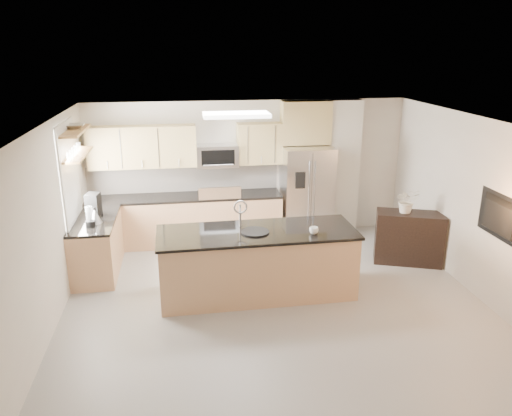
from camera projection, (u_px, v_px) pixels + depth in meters
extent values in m
plane|color=gray|center=(280.00, 316.00, 6.89)|extent=(6.50, 6.50, 0.00)
cube|color=silver|center=(284.00, 128.00, 6.08)|extent=(6.00, 6.50, 0.02)
cube|color=beige|center=(248.00, 169.00, 9.53)|extent=(6.00, 0.02, 2.60)
cube|color=beige|center=(375.00, 392.00, 3.43)|extent=(6.00, 0.02, 2.60)
cube|color=beige|center=(40.00, 241.00, 6.06)|extent=(0.02, 6.50, 2.60)
cube|color=beige|center=(494.00, 217.00, 6.91)|extent=(0.02, 6.50, 2.60)
cube|color=tan|center=(186.00, 220.00, 9.32)|extent=(3.55, 0.65, 0.88)
cube|color=black|center=(185.00, 197.00, 9.18)|extent=(3.55, 0.66, 0.04)
cube|color=beige|center=(184.00, 178.00, 9.39)|extent=(3.55, 0.02, 0.52)
cube|color=tan|center=(97.00, 247.00, 8.11)|extent=(0.65, 1.50, 0.88)
cube|color=black|center=(94.00, 220.00, 7.97)|extent=(0.66, 1.50, 0.04)
cube|color=black|center=(219.00, 218.00, 9.41)|extent=(0.76, 0.64, 0.90)
cube|color=black|center=(219.00, 195.00, 9.26)|extent=(0.76, 0.62, 0.03)
cube|color=silver|center=(220.00, 193.00, 8.95)|extent=(0.76, 0.04, 0.22)
cube|color=tan|center=(142.00, 147.00, 8.94)|extent=(1.92, 0.33, 0.75)
cube|color=tan|center=(259.00, 143.00, 9.24)|extent=(0.82, 0.33, 0.75)
cube|color=silver|center=(217.00, 156.00, 9.16)|extent=(0.76, 0.40, 0.40)
cube|color=black|center=(218.00, 158.00, 8.98)|extent=(0.60, 0.02, 0.28)
cube|color=silver|center=(306.00, 193.00, 9.46)|extent=(0.92, 0.75, 1.78)
cube|color=gray|center=(311.00, 199.00, 9.10)|extent=(0.02, 0.01, 1.69)
cube|color=black|center=(300.00, 180.00, 8.95)|extent=(0.18, 0.03, 0.30)
cube|color=beige|center=(342.00, 168.00, 9.65)|extent=(0.60, 0.30, 2.60)
cube|color=white|center=(69.00, 175.00, 7.69)|extent=(0.03, 1.05, 1.55)
cube|color=white|center=(70.00, 175.00, 7.69)|extent=(0.03, 1.15, 1.65)
cube|color=olive|center=(77.00, 155.00, 7.71)|extent=(0.30, 1.20, 0.04)
cube|color=olive|center=(74.00, 131.00, 7.59)|extent=(0.30, 1.20, 0.04)
cube|color=white|center=(236.00, 115.00, 7.53)|extent=(1.00, 0.50, 0.06)
cube|color=tan|center=(257.00, 264.00, 7.39)|extent=(2.85, 1.03, 0.96)
cube|color=black|center=(257.00, 232.00, 7.23)|extent=(2.91, 1.09, 0.04)
cube|color=black|center=(242.00, 234.00, 7.20)|extent=(0.60, 0.44, 0.01)
cylinder|color=silver|center=(240.00, 215.00, 7.37)|extent=(0.03, 0.03, 0.34)
torus|color=silver|center=(241.00, 207.00, 7.26)|extent=(0.21, 0.03, 0.21)
cube|color=black|center=(409.00, 238.00, 8.47)|extent=(1.21, 0.82, 0.89)
imported|color=white|center=(314.00, 230.00, 7.10)|extent=(0.13, 0.13, 0.10)
cylinder|color=black|center=(255.00, 232.00, 7.16)|extent=(0.50, 0.50, 0.02)
cylinder|color=black|center=(90.00, 224.00, 7.61)|extent=(0.14, 0.14, 0.10)
cylinder|color=silver|center=(89.00, 214.00, 7.55)|extent=(0.11, 0.11, 0.23)
cone|color=silver|center=(95.00, 216.00, 7.75)|extent=(0.21, 0.21, 0.23)
cylinder|color=black|center=(94.00, 209.00, 7.71)|extent=(0.04, 0.04, 0.04)
cube|color=black|center=(93.00, 205.00, 8.05)|extent=(0.24, 0.27, 0.38)
cylinder|color=silver|center=(93.00, 211.00, 8.01)|extent=(0.12, 0.12, 0.13)
imported|color=silver|center=(75.00, 126.00, 7.66)|extent=(0.45, 0.45, 0.09)
imported|color=silver|center=(408.00, 195.00, 8.26)|extent=(0.63, 0.56, 0.63)
imported|color=black|center=(497.00, 218.00, 6.69)|extent=(0.14, 1.08, 0.62)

